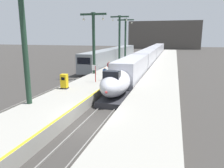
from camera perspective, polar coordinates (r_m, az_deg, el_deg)
The scene contains 21 objects.
ground_plane at distance 16.86m, azimuth -5.55°, elevation -10.97°, with size 260.00×260.00×0.00m, color #33302D.
platform_left at distance 40.80m, azimuth 1.74°, elevation 3.76°, with size 4.80×110.00×1.05m, color gray.
platform_right at distance 39.64m, azimuth 13.19°, elevation 3.18°, with size 4.80×110.00×1.05m, color gray.
platform_left_safety_stripe at distance 40.23m, azimuth 4.91°, elevation 4.36°, with size 0.20×107.80×0.01m, color yellow.
rail_main_left at distance 42.89m, azimuth 6.93°, elevation 3.47°, with size 0.08×110.00×0.12m, color slate.
rail_main_right at distance 42.69m, azimuth 8.92°, elevation 3.37°, with size 0.08×110.00×0.12m, color slate.
rail_secondary_left at distance 44.83m, azimuth -3.37°, elevation 3.93°, with size 0.08×110.00×0.12m, color slate.
rail_secondary_right at distance 44.37m, azimuth -1.54°, elevation 3.86°, with size 0.08×110.00×0.12m, color slate.
highspeed_train_main at distance 55.70m, azimuth 9.92°, elevation 7.41°, with size 2.92×75.40×3.60m.
regional_train_adjacent at distance 52.53m, azimuth 0.47°, elevation 7.47°, with size 2.85×36.60×3.80m.
station_column_near at distance 19.18m, azimuth -21.99°, elevation 13.48°, with size 4.00×0.68×10.38m.
station_column_mid at distance 33.23m, azimuth -4.80°, elevation 11.99°, with size 4.00×0.68×8.93m.
station_column_far at distance 48.47m, azimuth 1.96°, elevation 12.72°, with size 4.00×0.68×9.83m.
station_column_distant at distance 54.30m, azimuth 3.51°, elevation 12.52°, with size 4.00×0.68×9.56m.
passenger_near_edge at distance 28.08m, azimuth -1.88°, elevation 2.92°, with size 0.57×0.22×1.69m.
passenger_mid_platform at distance 29.88m, azimuth -0.49°, elevation 3.51°, with size 0.55×0.32×1.69m.
passenger_far_waiting at distance 34.65m, azimuth -0.79°, elevation 4.75°, with size 0.51×0.37×1.69m.
rolling_suitcase at distance 28.51m, azimuth -0.75°, elevation 1.68°, with size 0.40×0.22×0.98m.
ticket_machine_yellow at distance 24.25m, azimuth -12.30°, elevation 0.52°, with size 0.76×0.62×1.60m.
departure_info_board at distance 27.07m, azimuth -4.33°, elevation 3.64°, with size 0.90×0.10×2.12m.
terminus_back_wall at distance 116.52m, azimuth 13.28°, elevation 12.28°, with size 36.00×2.00×14.00m, color #4C4742.
Camera 1 is at (5.73, -14.38, 6.68)m, focal length 35.15 mm.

